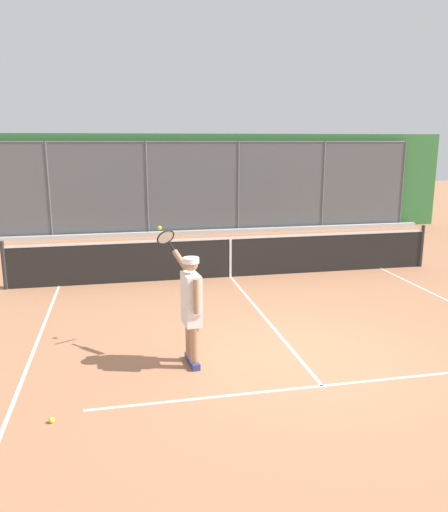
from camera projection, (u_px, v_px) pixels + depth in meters
name	position (u px, v px, depth m)	size (l,w,h in m)	color
ground_plane	(296.00, 355.00, 7.59)	(60.00, 60.00, 0.00)	#B27551
court_line_markings	(330.00, 395.00, 6.41)	(7.87, 10.21, 0.01)	white
fence_backdrop	(191.00, 184.00, 17.78)	(18.72, 1.37, 3.40)	#565B60
tennis_net	(230.00, 257.00, 11.88)	(10.11, 0.09, 1.07)	#2D2D2D
tennis_player	(191.00, 303.00, 7.12)	(0.57, 1.32, 1.88)	navy
tennis_ball_by_sideline	(52.00, 420.00, 5.77)	(0.07, 0.07, 0.07)	#CCDB33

